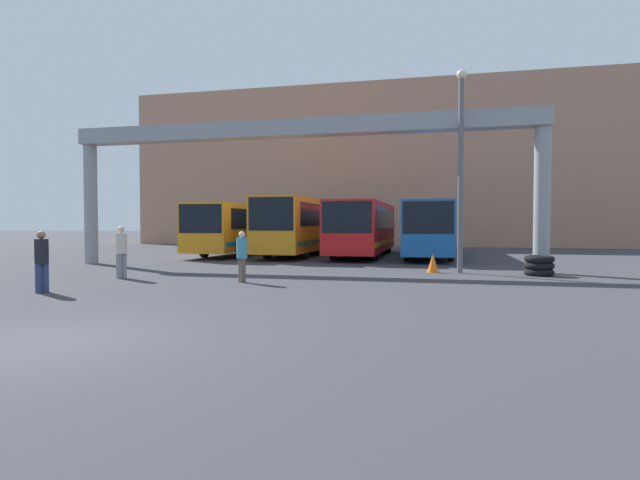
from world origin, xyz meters
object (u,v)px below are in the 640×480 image
pedestrian_near_right (121,251)px  pedestrian_mid_left (42,260)px  lamp_post (461,163)px  bus_slot_0 (246,226)px  traffic_cone (433,263)px  bus_slot_2 (364,226)px  bus_slot_3 (430,226)px  tire_stack (539,266)px  bus_slot_1 (303,223)px  pedestrian_near_left (242,255)px

pedestrian_near_right → pedestrian_mid_left: 3.61m
lamp_post → pedestrian_near_right: bearing=-158.2°
bus_slot_0 → traffic_cone: (11.44, -9.44, -1.35)m
bus_slot_2 → bus_slot_3: size_ratio=0.95×
bus_slot_0 → traffic_cone: size_ratio=17.02×
bus_slot_0 → tire_stack: (15.20, -9.70, -1.35)m
bus_slot_2 → tire_stack: bus_slot_2 is taller
bus_slot_1 → lamp_post: bearing=-46.6°
tire_stack → bus_slot_3: bearing=113.0°
traffic_cone → lamp_post: lamp_post is taller
bus_slot_2 → bus_slot_3: 3.74m
bus_slot_3 → bus_slot_2: bearing=-175.7°
lamp_post → tire_stack: bearing=-5.5°
tire_stack → bus_slot_1: bearing=140.4°
pedestrian_near_left → bus_slot_0: bearing=156.0°
bus_slot_0 → pedestrian_near_right: bus_slot_0 is taller
pedestrian_near_left → traffic_cone: size_ratio=2.28×
bus_slot_0 → bus_slot_1: 3.74m
traffic_cone → lamp_post: 3.96m
tire_stack → bus_slot_0: bearing=147.5°
pedestrian_near_left → pedestrian_near_right: size_ratio=0.91×
lamp_post → bus_slot_1: bearing=133.4°
pedestrian_near_left → traffic_cone: (5.93, 4.72, -0.51)m
pedestrian_near_left → bus_slot_1: bearing=142.0°
traffic_cone → tire_stack: tire_stack is taller
pedestrian_near_right → bus_slot_2: bearing=179.6°
bus_slot_1 → pedestrian_mid_left: bearing=-98.7°
bus_slot_3 → pedestrian_mid_left: size_ratio=6.96×
bus_slot_0 → lamp_post: size_ratio=1.60×
bus_slot_1 → pedestrian_mid_left: 17.62m
bus_slot_1 → pedestrian_mid_left: size_ratio=7.00×
traffic_cone → lamp_post: bearing=0.3°
pedestrian_near_left → pedestrian_mid_left: pedestrian_mid_left is taller
bus_slot_2 → lamp_post: (4.98, -8.91, 2.44)m
bus_slot_1 → pedestrian_near_left: (1.78, -13.94, -1.02)m
bus_slot_3 → tire_stack: size_ratio=11.28×
pedestrian_mid_left → tire_stack: size_ratio=1.62×
pedestrian_near_right → pedestrian_mid_left: bearing=26.2°
bus_slot_2 → pedestrian_near_right: (-6.44, -13.47, -0.80)m
bus_slot_2 → pedestrian_near_left: size_ratio=6.82×
bus_slot_0 → pedestrian_mid_left: (1.08, -17.61, -0.82)m
bus_slot_2 → traffic_cone: 9.86m
bus_slot_1 → bus_slot_3: 7.46m
bus_slot_2 → traffic_cone: size_ratio=15.55×
pedestrian_near_right → bus_slot_3: bearing=168.7°
bus_slot_0 → pedestrian_near_right: bearing=-85.8°
bus_slot_0 → tire_stack: bearing=-32.5°
bus_slot_0 → bus_slot_2: 7.48m
pedestrian_near_right → tire_stack: size_ratio=1.73×
bus_slot_3 → traffic_cone: 9.30m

